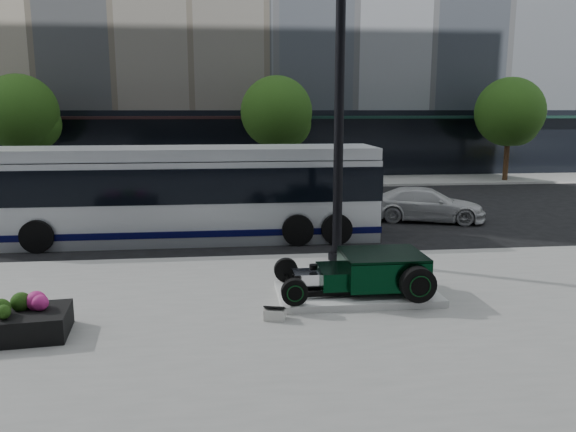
{
  "coord_description": "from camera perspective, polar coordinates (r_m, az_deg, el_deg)",
  "views": [
    {
      "loc": [
        -1.8,
        -17.04,
        4.12
      ],
      "look_at": [
        -0.09,
        -1.97,
        1.2
      ],
      "focal_mm": 35.0,
      "sensor_mm": 36.0,
      "label": 1
    }
  ],
  "objects": [
    {
      "name": "sidewalk_near",
      "position": [
        7.91,
        8.14,
        -20.12
      ],
      "size": [
        70.0,
        17.0,
        0.12
      ],
      "primitive_type": "cube",
      "color": "gray",
      "rests_on": "ground"
    },
    {
      "name": "transit_bus",
      "position": [
        18.05,
        -10.27,
        2.33
      ],
      "size": [
        12.12,
        2.88,
        2.92
      ],
      "color": "silver",
      "rests_on": "ground"
    },
    {
      "name": "lamppost",
      "position": [
        14.64,
        5.21,
        10.22
      ],
      "size": [
        0.46,
        0.46,
        8.3
      ],
      "color": "black",
      "rests_on": "sidewalk_near"
    },
    {
      "name": "info_plaque",
      "position": [
        10.95,
        -1.34,
        -9.83
      ],
      "size": [
        0.46,
        0.39,
        0.31
      ],
      "color": "silver",
      "rests_on": "sidewalk_near"
    },
    {
      "name": "sidewalk_far",
      "position": [
        31.36,
        -3.14,
        3.45
      ],
      "size": [
        70.0,
        4.0,
        0.12
      ],
      "primitive_type": "cube",
      "color": "gray",
      "rests_on": "ground"
    },
    {
      "name": "ground",
      "position": [
        17.63,
        -0.43,
        -2.62
      ],
      "size": [
        120.0,
        120.0,
        0.0
      ],
      "primitive_type": "plane",
      "color": "black",
      "rests_on": "ground"
    },
    {
      "name": "white_sedan",
      "position": [
        21.4,
        13.85,
        1.14
      ],
      "size": [
        4.53,
        2.89,
        1.22
      ],
      "primitive_type": "imported",
      "rotation": [
        0.0,
        0.0,
        1.27
      ],
      "color": "silver",
      "rests_on": "ground"
    },
    {
      "name": "flower_planter",
      "position": [
        11.27,
        -27.22,
        -9.69
      ],
      "size": [
        2.4,
        1.37,
        0.74
      ],
      "color": "black",
      "rests_on": "sidewalk_near"
    },
    {
      "name": "hot_rod",
      "position": [
        12.22,
        8.57,
        -5.49
      ],
      "size": [
        3.22,
        2.0,
        0.81
      ],
      "color": "black",
      "rests_on": "display_plinth"
    },
    {
      "name": "street_trees",
      "position": [
        30.26,
        -0.91,
        10.23
      ],
      "size": [
        29.8,
        3.8,
        5.7
      ],
      "color": "black",
      "rests_on": "sidewalk_far"
    },
    {
      "name": "display_plinth",
      "position": [
        12.29,
        6.99,
        -7.81
      ],
      "size": [
        3.4,
        1.8,
        0.15
      ],
      "primitive_type": "cube",
      "color": "silver",
      "rests_on": "sidewalk_near"
    }
  ]
}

